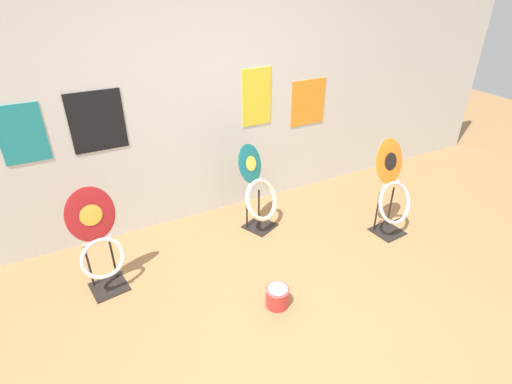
% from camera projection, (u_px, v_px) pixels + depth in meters
% --- Properties ---
extents(ground_plane, '(14.00, 14.00, 0.00)m').
position_uv_depth(ground_plane, '(316.00, 345.00, 2.85)').
color(ground_plane, '#A37547').
extents(wall_back, '(8.00, 0.07, 2.60)m').
position_uv_depth(wall_back, '(201.00, 94.00, 3.79)').
color(wall_back, silver).
rests_on(wall_back, ground_plane).
extents(toilet_seat_display_teal_sax, '(0.49, 0.46, 0.88)m').
position_uv_depth(toilet_seat_display_teal_sax, '(258.00, 193.00, 3.96)').
color(toilet_seat_display_teal_sax, black).
rests_on(toilet_seat_display_teal_sax, ground_plane).
extents(toilet_seat_display_orange_sun, '(0.44, 0.37, 0.96)m').
position_uv_depth(toilet_seat_display_orange_sun, '(392.00, 189.00, 3.85)').
color(toilet_seat_display_orange_sun, black).
rests_on(toilet_seat_display_orange_sun, ground_plane).
extents(toilet_seat_display_crimson_swirl, '(0.38, 0.32, 0.93)m').
position_uv_depth(toilet_seat_display_crimson_swirl, '(98.00, 241.00, 3.14)').
color(toilet_seat_display_crimson_swirl, black).
rests_on(toilet_seat_display_crimson_swirl, ground_plane).
extents(paint_can, '(0.19, 0.19, 0.17)m').
position_uv_depth(paint_can, '(277.00, 296.00, 3.14)').
color(paint_can, red).
rests_on(paint_can, ground_plane).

